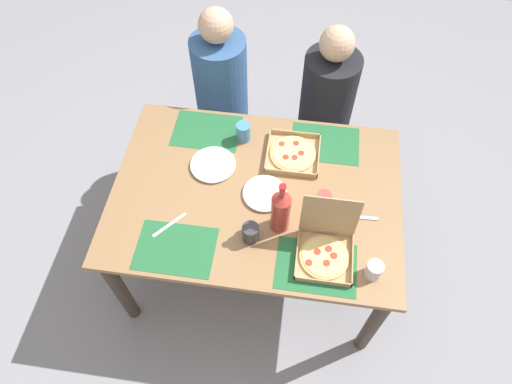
{
  "coord_description": "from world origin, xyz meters",
  "views": [
    {
      "loc": [
        0.17,
        -1.25,
        2.61
      ],
      "look_at": [
        0.0,
        0.0,
        0.73
      ],
      "focal_mm": 32.17,
      "sensor_mm": 36.0,
      "label": 1
    }
  ],
  "objects_px": {
    "cup_spare": "(323,200)",
    "pizza_box_corner_left": "(325,248)",
    "cup_dark": "(243,132)",
    "soda_bottle": "(281,210)",
    "cup_red": "(251,233)",
    "diner_left_seat": "(222,102)",
    "diner_right_seat": "(324,115)",
    "cup_clear_left": "(374,270)",
    "pizza_box_edge_far": "(293,154)",
    "plate_near_left": "(213,165)",
    "plate_middle": "(265,194)"
  },
  "relations": [
    {
      "from": "cup_spare",
      "to": "pizza_box_corner_left",
      "type": "bearing_deg",
      "value": -84.73
    },
    {
      "from": "cup_dark",
      "to": "soda_bottle",
      "type": "bearing_deg",
      "value": -63.69
    },
    {
      "from": "cup_red",
      "to": "diner_left_seat",
      "type": "height_order",
      "value": "diner_left_seat"
    },
    {
      "from": "cup_dark",
      "to": "cup_red",
      "type": "bearing_deg",
      "value": -78.06
    },
    {
      "from": "soda_bottle",
      "to": "diner_right_seat",
      "type": "height_order",
      "value": "diner_right_seat"
    },
    {
      "from": "cup_red",
      "to": "cup_clear_left",
      "type": "bearing_deg",
      "value": -10.64
    },
    {
      "from": "cup_spare",
      "to": "diner_right_seat",
      "type": "relative_size",
      "value": 0.08
    },
    {
      "from": "cup_clear_left",
      "to": "diner_right_seat",
      "type": "distance_m",
      "value": 1.18
    },
    {
      "from": "cup_red",
      "to": "diner_right_seat",
      "type": "bearing_deg",
      "value": 73.19
    },
    {
      "from": "soda_bottle",
      "to": "cup_red",
      "type": "distance_m",
      "value": 0.17
    },
    {
      "from": "pizza_box_edge_far",
      "to": "cup_spare",
      "type": "bearing_deg",
      "value": -59.15
    },
    {
      "from": "plate_near_left",
      "to": "cup_spare",
      "type": "bearing_deg",
      "value": -15.68
    },
    {
      "from": "pizza_box_edge_far",
      "to": "diner_left_seat",
      "type": "distance_m",
      "value": 0.73
    },
    {
      "from": "pizza_box_edge_far",
      "to": "diner_right_seat",
      "type": "bearing_deg",
      "value": 72.45
    },
    {
      "from": "pizza_box_edge_far",
      "to": "soda_bottle",
      "type": "xyz_separation_m",
      "value": [
        -0.02,
        -0.43,
        0.12
      ]
    },
    {
      "from": "pizza_box_edge_far",
      "to": "pizza_box_corner_left",
      "type": "xyz_separation_m",
      "value": [
        0.19,
        -0.54,
        0.03
      ]
    },
    {
      "from": "pizza_box_edge_far",
      "to": "cup_spare",
      "type": "xyz_separation_m",
      "value": [
        0.17,
        -0.29,
        0.03
      ]
    },
    {
      "from": "plate_middle",
      "to": "cup_red",
      "type": "xyz_separation_m",
      "value": [
        -0.03,
        -0.25,
        0.04
      ]
    },
    {
      "from": "pizza_box_corner_left",
      "to": "soda_bottle",
      "type": "xyz_separation_m",
      "value": [
        -0.22,
        0.11,
        0.09
      ]
    },
    {
      "from": "diner_right_seat",
      "to": "pizza_box_edge_far",
      "type": "bearing_deg",
      "value": -107.55
    },
    {
      "from": "soda_bottle",
      "to": "cup_clear_left",
      "type": "distance_m",
      "value": 0.48
    },
    {
      "from": "plate_middle",
      "to": "cup_red",
      "type": "distance_m",
      "value": 0.25
    },
    {
      "from": "plate_middle",
      "to": "cup_red",
      "type": "height_order",
      "value": "cup_red"
    },
    {
      "from": "cup_dark",
      "to": "diner_left_seat",
      "type": "bearing_deg",
      "value": 115.44
    },
    {
      "from": "cup_red",
      "to": "diner_left_seat",
      "type": "bearing_deg",
      "value": 107.94
    },
    {
      "from": "cup_spare",
      "to": "cup_red",
      "type": "xyz_separation_m",
      "value": [
        -0.32,
        -0.23,
        0.0
      ]
    },
    {
      "from": "soda_bottle",
      "to": "plate_middle",
      "type": "bearing_deg",
      "value": 119.4
    },
    {
      "from": "cup_clear_left",
      "to": "cup_red",
      "type": "xyz_separation_m",
      "value": [
        -0.56,
        0.1,
        0.0
      ]
    },
    {
      "from": "pizza_box_edge_far",
      "to": "cup_clear_left",
      "type": "distance_m",
      "value": 0.74
    },
    {
      "from": "cup_clear_left",
      "to": "diner_right_seat",
      "type": "xyz_separation_m",
      "value": [
        -0.25,
        1.13,
        -0.26
      ]
    },
    {
      "from": "plate_near_left",
      "to": "diner_right_seat",
      "type": "xyz_separation_m",
      "value": [
        0.56,
        0.64,
        -0.22
      ]
    },
    {
      "from": "diner_right_seat",
      "to": "cup_dark",
      "type": "bearing_deg",
      "value": -134.91
    },
    {
      "from": "soda_bottle",
      "to": "cup_spare",
      "type": "xyz_separation_m",
      "value": [
        0.19,
        0.14,
        -0.09
      ]
    },
    {
      "from": "plate_middle",
      "to": "soda_bottle",
      "type": "relative_size",
      "value": 0.67
    },
    {
      "from": "cup_clear_left",
      "to": "diner_left_seat",
      "type": "distance_m",
      "value": 1.46
    },
    {
      "from": "cup_clear_left",
      "to": "pizza_box_corner_left",
      "type": "bearing_deg",
      "value": 160.41
    },
    {
      "from": "soda_bottle",
      "to": "cup_dark",
      "type": "height_order",
      "value": "soda_bottle"
    },
    {
      "from": "plate_near_left",
      "to": "diner_right_seat",
      "type": "distance_m",
      "value": 0.88
    },
    {
      "from": "pizza_box_corner_left",
      "to": "cup_spare",
      "type": "bearing_deg",
      "value": 95.27
    },
    {
      "from": "soda_bottle",
      "to": "diner_right_seat",
      "type": "distance_m",
      "value": 1.02
    },
    {
      "from": "soda_bottle",
      "to": "diner_right_seat",
      "type": "relative_size",
      "value": 0.28
    },
    {
      "from": "pizza_box_corner_left",
      "to": "cup_clear_left",
      "type": "xyz_separation_m",
      "value": [
        0.21,
        -0.08,
        -0.0
      ]
    },
    {
      "from": "soda_bottle",
      "to": "pizza_box_edge_far",
      "type": "bearing_deg",
      "value": 86.92
    },
    {
      "from": "cup_dark",
      "to": "cup_clear_left",
      "type": "bearing_deg",
      "value": -45.57
    },
    {
      "from": "diner_left_seat",
      "to": "cup_red",
      "type": "bearing_deg",
      "value": -72.06
    },
    {
      "from": "plate_near_left",
      "to": "diner_left_seat",
      "type": "distance_m",
      "value": 0.67
    },
    {
      "from": "cup_red",
      "to": "diner_right_seat",
      "type": "relative_size",
      "value": 0.08
    },
    {
      "from": "plate_near_left",
      "to": "soda_bottle",
      "type": "relative_size",
      "value": 0.72
    },
    {
      "from": "plate_middle",
      "to": "cup_clear_left",
      "type": "xyz_separation_m",
      "value": [
        0.52,
        -0.35,
        0.03
      ]
    },
    {
      "from": "cup_red",
      "to": "diner_left_seat",
      "type": "relative_size",
      "value": 0.08
    }
  ]
}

